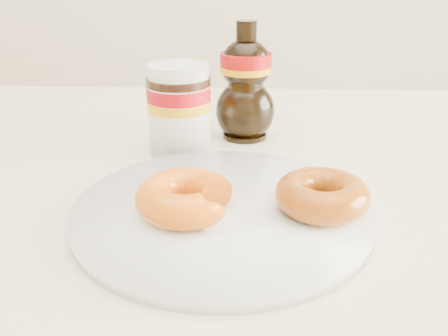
{
  "coord_description": "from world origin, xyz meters",
  "views": [
    {
      "loc": [
        0.07,
        -0.46,
        1.0
      ],
      "look_at": [
        0.05,
        0.05,
        0.79
      ],
      "focal_mm": 40.0,
      "sensor_mm": 36.0,
      "label": 1
    }
  ],
  "objects_px": {
    "plate": "(222,211)",
    "donut_bitten": "(185,197)",
    "donut_whole": "(322,195)",
    "syrup_bottle": "(246,81)",
    "nutella_jar": "(179,106)",
    "dining_table": "(185,236)"
  },
  "relations": [
    {
      "from": "plate",
      "to": "donut_whole",
      "type": "xyz_separation_m",
      "value": [
        0.1,
        -0.01,
        0.02
      ]
    },
    {
      "from": "donut_bitten",
      "to": "syrup_bottle",
      "type": "distance_m",
      "value": 0.28
    },
    {
      "from": "plate",
      "to": "nutella_jar",
      "type": "distance_m",
      "value": 0.21
    },
    {
      "from": "plate",
      "to": "nutella_jar",
      "type": "xyz_separation_m",
      "value": [
        -0.07,
        0.19,
        0.06
      ]
    },
    {
      "from": "syrup_bottle",
      "to": "plate",
      "type": "bearing_deg",
      "value": -95.08
    },
    {
      "from": "plate",
      "to": "syrup_bottle",
      "type": "bearing_deg",
      "value": 84.92
    },
    {
      "from": "plate",
      "to": "nutella_jar",
      "type": "height_order",
      "value": "nutella_jar"
    },
    {
      "from": "dining_table",
      "to": "plate",
      "type": "xyz_separation_m",
      "value": [
        0.05,
        -0.1,
        0.09
      ]
    },
    {
      "from": "plate",
      "to": "nutella_jar",
      "type": "bearing_deg",
      "value": 109.26
    },
    {
      "from": "plate",
      "to": "donut_whole",
      "type": "bearing_deg",
      "value": -3.94
    },
    {
      "from": "plate",
      "to": "syrup_bottle",
      "type": "xyz_separation_m",
      "value": [
        0.02,
        0.25,
        0.08
      ]
    },
    {
      "from": "dining_table",
      "to": "plate",
      "type": "bearing_deg",
      "value": -62.8
    },
    {
      "from": "donut_whole",
      "to": "nutella_jar",
      "type": "relative_size",
      "value": 0.78
    },
    {
      "from": "plate",
      "to": "donut_bitten",
      "type": "distance_m",
      "value": 0.05
    },
    {
      "from": "plate",
      "to": "donut_bitten",
      "type": "xyz_separation_m",
      "value": [
        -0.04,
        -0.02,
        0.02
      ]
    },
    {
      "from": "donut_bitten",
      "to": "nutella_jar",
      "type": "xyz_separation_m",
      "value": [
        -0.03,
        0.21,
        0.03
      ]
    },
    {
      "from": "syrup_bottle",
      "to": "nutella_jar",
      "type": "bearing_deg",
      "value": -144.78
    },
    {
      "from": "dining_table",
      "to": "nutella_jar",
      "type": "bearing_deg",
      "value": 99.03
    },
    {
      "from": "syrup_bottle",
      "to": "donut_whole",
      "type": "bearing_deg",
      "value": -73.28
    },
    {
      "from": "nutella_jar",
      "to": "donut_bitten",
      "type": "bearing_deg",
      "value": -81.53
    },
    {
      "from": "plate",
      "to": "nutella_jar",
      "type": "relative_size",
      "value": 2.53
    },
    {
      "from": "dining_table",
      "to": "nutella_jar",
      "type": "xyz_separation_m",
      "value": [
        -0.01,
        0.09,
        0.15
      ]
    }
  ]
}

